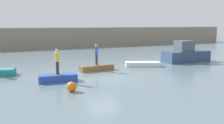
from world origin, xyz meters
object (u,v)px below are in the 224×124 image
at_px(rowboat_blue, 58,78).
at_px(rowboat_brown, 97,68).
at_px(mooring_buoy, 72,87).
at_px(motorboat, 186,54).
at_px(person_blue_shirt, 96,53).
at_px(person_yellow_shirt, 57,60).
at_px(rowboat_white, 143,64).

height_order(rowboat_blue, rowboat_brown, rowboat_blue).
bearing_deg(rowboat_brown, mooring_buoy, -128.49).
bearing_deg(motorboat, person_blue_shirt, -175.61).
bearing_deg(mooring_buoy, person_yellow_shirt, 92.94).
height_order(rowboat_blue, person_yellow_shirt, person_yellow_shirt).
bearing_deg(rowboat_brown, motorboat, -0.22).
relative_size(rowboat_blue, rowboat_brown, 0.89).
height_order(motorboat, person_blue_shirt, person_blue_shirt).
height_order(rowboat_white, mooring_buoy, mooring_buoy).
relative_size(rowboat_brown, person_yellow_shirt, 1.66).
xyz_separation_m(motorboat, rowboat_brown, (-10.84, -0.83, -0.56)).
xyz_separation_m(rowboat_brown, rowboat_white, (4.94, 0.21, -0.03)).
xyz_separation_m(person_blue_shirt, mooring_buoy, (-3.94, -5.87, -1.23)).
relative_size(rowboat_brown, person_blue_shirt, 1.63).
height_order(person_blue_shirt, mooring_buoy, person_blue_shirt).
bearing_deg(mooring_buoy, rowboat_blue, 92.94).
height_order(motorboat, mooring_buoy, motorboat).
distance_m(motorboat, rowboat_blue, 15.39).
xyz_separation_m(rowboat_brown, person_blue_shirt, (-0.00, -0.00, 1.29)).
bearing_deg(rowboat_white, person_blue_shirt, -152.77).
distance_m(person_blue_shirt, person_yellow_shirt, 4.98).
relative_size(rowboat_white, person_yellow_shirt, 1.81).
height_order(motorboat, rowboat_white, motorboat).
distance_m(rowboat_blue, mooring_buoy, 3.06).
xyz_separation_m(rowboat_brown, person_yellow_shirt, (-4.10, -2.82, 1.31)).
xyz_separation_m(motorboat, rowboat_white, (-5.91, -0.62, -0.59)).
distance_m(rowboat_brown, person_blue_shirt, 1.29).
bearing_deg(person_blue_shirt, rowboat_blue, -145.46).
bearing_deg(person_blue_shirt, rowboat_white, 2.45).
distance_m(person_blue_shirt, mooring_buoy, 7.18).
distance_m(rowboat_brown, person_yellow_shirt, 5.15).
xyz_separation_m(motorboat, person_blue_shirt, (-10.84, -0.83, 0.73)).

